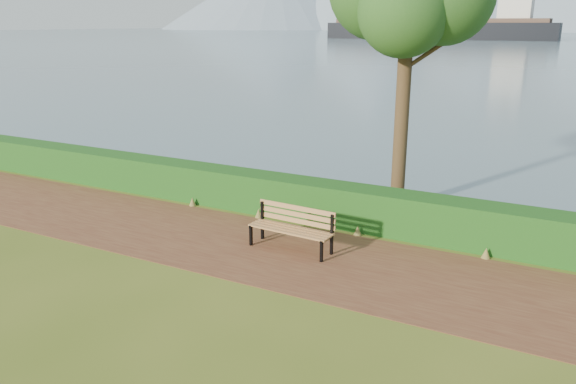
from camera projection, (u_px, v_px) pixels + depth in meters
The scene contains 6 objects.
ground at pixel (255, 253), 12.20m from camera, with size 140.00×140.00×0.00m, color #4D5F1B.
path at pixel (262, 248), 12.45m from camera, with size 40.00×3.40×0.01m, color #582B1E.
hedge at pixel (307, 199), 14.26m from camera, with size 32.00×0.85×1.00m, color #174714.
water at pixel (576, 35), 232.71m from camera, with size 700.00×510.00×0.00m, color #455E6F.
bench at pixel (293, 225), 12.30m from camera, with size 1.94×0.67×0.96m.
cargo_ship at pixel (445, 29), 166.67m from camera, with size 67.41×11.63×20.42m.
Camera 1 is at (5.88, -9.67, 4.81)m, focal length 35.00 mm.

